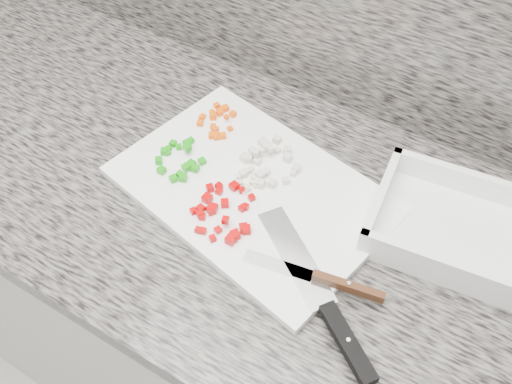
% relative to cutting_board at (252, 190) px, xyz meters
% --- Properties ---
extents(cabinet, '(3.92, 0.62, 0.86)m').
position_rel_cutting_board_xyz_m(cabinet, '(-0.03, -0.01, -0.48)').
color(cabinet, beige).
rests_on(cabinet, ground).
extents(countertop, '(3.96, 0.64, 0.04)m').
position_rel_cutting_board_xyz_m(countertop, '(-0.03, -0.01, -0.03)').
color(countertop, '#615D55').
rests_on(countertop, cabinet).
extents(cutting_board, '(0.50, 0.39, 0.02)m').
position_rel_cutting_board_xyz_m(cutting_board, '(0.00, 0.00, 0.00)').
color(cutting_board, white).
rests_on(cutting_board, countertop).
extents(carrot_pile, '(0.07, 0.09, 0.02)m').
position_rel_cutting_board_xyz_m(carrot_pile, '(-0.14, 0.10, 0.01)').
color(carrot_pile, '#F35405').
rests_on(carrot_pile, cutting_board).
extents(onion_pile, '(0.11, 0.12, 0.02)m').
position_rel_cutting_board_xyz_m(onion_pile, '(-0.01, 0.06, 0.01)').
color(onion_pile, beige).
rests_on(onion_pile, cutting_board).
extents(green_pepper_pile, '(0.09, 0.10, 0.02)m').
position_rel_cutting_board_xyz_m(green_pepper_pile, '(-0.14, -0.02, 0.01)').
color(green_pepper_pile, '#17960D').
rests_on(green_pepper_pile, cutting_board).
extents(red_pepper_pile, '(0.12, 0.12, 0.02)m').
position_rel_cutting_board_xyz_m(red_pepper_pile, '(-0.01, -0.08, 0.01)').
color(red_pepper_pile, '#B90203').
rests_on(red_pepper_pile, cutting_board).
extents(garlic_pile, '(0.05, 0.05, 0.01)m').
position_rel_cutting_board_xyz_m(garlic_pile, '(-0.01, 0.00, 0.01)').
color(garlic_pile, beige).
rests_on(garlic_pile, cutting_board).
extents(chef_knife, '(0.28, 0.21, 0.02)m').
position_rel_cutting_board_xyz_m(chef_knife, '(0.22, -0.14, 0.01)').
color(chef_knife, '#B9BBBF').
rests_on(chef_knife, cutting_board).
extents(paring_knife, '(0.22, 0.05, 0.02)m').
position_rel_cutting_board_xyz_m(paring_knife, '(0.20, -0.10, 0.01)').
color(paring_knife, '#B9BBBF').
rests_on(paring_knife, cutting_board).
extents(tray, '(0.30, 0.23, 0.06)m').
position_rel_cutting_board_xyz_m(tray, '(0.33, 0.09, 0.01)').
color(tray, white).
rests_on(tray, countertop).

